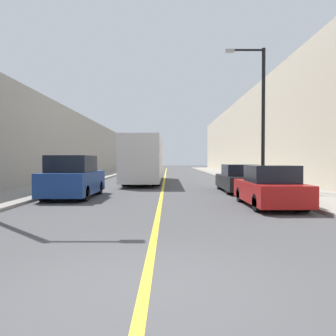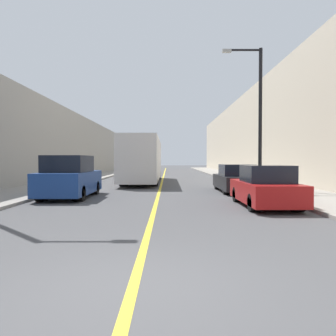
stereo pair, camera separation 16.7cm
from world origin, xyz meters
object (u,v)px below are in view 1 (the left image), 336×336
object	(u,v)px
parked_suv_left	(72,178)
street_lamp_right	(259,110)
car_right_near	(268,188)
car_right_mid	(237,179)
bus	(144,159)

from	to	relation	value
parked_suv_left	street_lamp_right	world-z (taller)	street_lamp_right
parked_suv_left	car_right_near	world-z (taller)	parked_suv_left
car_right_near	car_right_mid	distance (m)	5.66
parked_suv_left	car_right_mid	bearing A→B (deg)	18.38
car_right_mid	bus	bearing A→B (deg)	126.58
car_right_near	car_right_mid	world-z (taller)	car_right_near
bus	parked_suv_left	bearing A→B (deg)	-104.15
bus	car_right_near	size ratio (longest dim) A/B	2.91
street_lamp_right	car_right_near	bearing A→B (deg)	-102.31
bus	street_lamp_right	bearing A→B (deg)	-46.32
parked_suv_left	car_right_near	xyz separation A→B (m)	(8.24, -2.90, -0.20)
parked_suv_left	street_lamp_right	distance (m)	10.70
parked_suv_left	street_lamp_right	size ratio (longest dim) A/B	0.58
bus	parked_suv_left	xyz separation A→B (m)	(-2.62, -10.40, -0.90)
bus	car_right_mid	bearing A→B (deg)	-53.42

